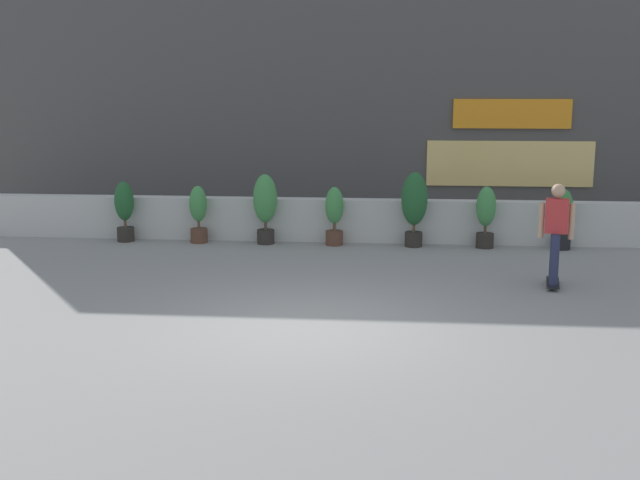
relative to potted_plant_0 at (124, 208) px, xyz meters
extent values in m
plane|color=gray|center=(4.53, -5.55, -0.70)|extent=(48.00, 48.00, 0.00)
cube|color=beige|center=(4.53, 0.45, -0.25)|extent=(18.00, 0.40, 0.90)
cube|color=#4C4947|center=(4.53, 4.45, 2.55)|extent=(20.00, 2.00, 6.50)
cube|color=orange|center=(8.47, 3.41, 1.90)|extent=(2.80, 0.08, 0.70)
cube|color=#F2CC72|center=(8.47, 3.42, 0.70)|extent=(4.00, 0.06, 1.10)
cylinder|color=#2D2823|center=(0.00, 0.00, -0.55)|extent=(0.36, 0.36, 0.30)
cylinder|color=brown|center=(0.00, 0.00, -0.33)|extent=(0.06, 0.06, 0.15)
ellipsoid|color=#235B2D|center=(0.00, 0.00, 0.16)|extent=(0.40, 0.40, 0.83)
cylinder|color=brown|center=(1.59, 0.00, -0.55)|extent=(0.36, 0.36, 0.30)
cylinder|color=brown|center=(1.59, 0.00, -0.33)|extent=(0.06, 0.06, 0.15)
ellipsoid|color=#428C47|center=(1.59, 0.00, 0.12)|extent=(0.37, 0.37, 0.75)
cylinder|color=#2D2823|center=(3.01, 0.00, -0.55)|extent=(0.36, 0.36, 0.30)
cylinder|color=brown|center=(3.01, 0.00, -0.33)|extent=(0.06, 0.06, 0.15)
ellipsoid|color=#428C47|center=(3.01, 0.00, 0.25)|extent=(0.49, 0.49, 1.01)
cylinder|color=brown|center=(4.45, 0.00, -0.55)|extent=(0.36, 0.36, 0.30)
cylinder|color=brown|center=(4.45, 0.00, -0.33)|extent=(0.06, 0.06, 0.15)
ellipsoid|color=#428C47|center=(4.45, 0.00, 0.13)|extent=(0.37, 0.37, 0.76)
cylinder|color=#2D2823|center=(6.09, 0.00, -0.55)|extent=(0.36, 0.36, 0.30)
cylinder|color=brown|center=(6.09, 0.00, -0.33)|extent=(0.06, 0.06, 0.15)
ellipsoid|color=#235B2D|center=(6.09, 0.00, 0.29)|extent=(0.53, 0.53, 1.09)
cylinder|color=#2D2823|center=(7.53, 0.00, -0.55)|extent=(0.36, 0.36, 0.30)
cylinder|color=brown|center=(7.53, 0.00, -0.33)|extent=(0.06, 0.06, 0.15)
ellipsoid|color=#428C47|center=(7.53, 0.00, 0.15)|extent=(0.40, 0.40, 0.81)
cylinder|color=black|center=(9.06, 0.00, -0.55)|extent=(0.36, 0.36, 0.30)
cylinder|color=brown|center=(9.06, 0.00, -0.33)|extent=(0.06, 0.06, 0.15)
ellipsoid|color=#387F3D|center=(9.06, 0.00, 0.13)|extent=(0.38, 0.38, 0.77)
cube|color=black|center=(8.28, -3.09, -0.64)|extent=(0.34, 0.82, 0.02)
cylinder|color=silver|center=(8.24, -2.82, -0.68)|extent=(0.04, 0.06, 0.06)
cylinder|color=silver|center=(8.40, -2.85, -0.68)|extent=(0.04, 0.06, 0.06)
cylinder|color=silver|center=(8.15, -3.33, -0.68)|extent=(0.04, 0.06, 0.06)
cylinder|color=silver|center=(8.31, -3.36, -0.68)|extent=(0.04, 0.06, 0.06)
cylinder|color=#282D4C|center=(8.31, -2.92, -0.22)|extent=(0.14, 0.14, 0.82)
cylinder|color=#282D4C|center=(8.24, -3.27, -0.22)|extent=(0.14, 0.14, 0.82)
cube|color=red|center=(8.28, -3.09, 0.47)|extent=(0.39, 0.26, 0.56)
sphere|color=tan|center=(8.28, -3.09, 0.88)|extent=(0.22, 0.22, 0.22)
cylinder|color=tan|center=(8.04, -3.05, 0.39)|extent=(0.09, 0.09, 0.58)
cylinder|color=tan|center=(8.51, -3.13, 0.39)|extent=(0.09, 0.09, 0.58)
camera|label=1|loc=(5.59, -15.64, 2.49)|focal=43.24mm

